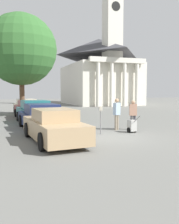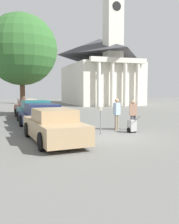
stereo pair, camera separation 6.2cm
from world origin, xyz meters
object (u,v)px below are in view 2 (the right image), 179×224
object	(u,v)px
parking_meter	(101,115)
church	(100,68)
parked_car_cream	(27,107)
equipment_cart	(132,125)
person_supervisor	(133,113)
parked_car_teal	(35,112)
person_worker	(117,112)
parked_car_tan	(53,126)
parked_car_maroon	(31,110)
parked_car_navy	(41,117)

from	to	relation	value
parking_meter	church	xyz separation A→B (m)	(10.91, 27.95, 5.08)
parking_meter	parked_car_cream	bearing A→B (deg)	101.86
parked_car_cream	equipment_cart	distance (m)	13.61
church	person_supervisor	bearing A→B (deg)	-107.55
parked_car_teal	person_worker	size ratio (longest dim) A/B	2.61
parked_car_teal	equipment_cart	bearing A→B (deg)	-57.23
parked_car_tan	parked_car_cream	size ratio (longest dim) A/B	1.03
parked_car_cream	equipment_cart	xyz separation A→B (m)	(4.51, -12.84, -0.31)
parked_car_tan	parked_car_cream	world-z (taller)	parked_car_tan
person_worker	church	distance (m)	29.02
parked_car_teal	equipment_cart	world-z (taller)	parked_car_teal
parked_car_tan	parking_meter	distance (m)	2.91
parked_car_cream	person_supervisor	bearing A→B (deg)	-72.34
church	parked_car_cream	bearing A→B (deg)	-131.91
parked_car_maroon	parking_meter	world-z (taller)	parking_meter
parked_car_maroon	person_supervisor	world-z (taller)	person_supervisor
person_supervisor	parked_car_navy	bearing A→B (deg)	-0.08
parked_car_tan	parked_car_teal	bearing A→B (deg)	85.25
person_supervisor	church	distance (m)	29.02
parked_car_teal	church	distance (m)	26.52
person_worker	person_supervisor	world-z (taller)	person_worker
parked_car_teal	church	xyz separation A→B (m)	(13.60, 22.13, 5.35)
parked_car_teal	person_supervisor	size ratio (longest dim) A/B	2.74
parked_car_navy	parked_car_cream	bearing A→B (deg)	85.25
parking_meter	church	distance (m)	30.43
parking_meter	equipment_cart	distance (m)	1.92
church	parked_car_maroon	bearing A→B (deg)	-125.73
parked_car_teal	parked_car_navy	bearing A→B (deg)	-94.74
parked_car_tan	church	bearing A→B (deg)	60.14
parked_car_navy	person_supervisor	world-z (taller)	person_supervisor
parked_car_teal	church	world-z (taller)	church
person_supervisor	church	xyz separation A→B (m)	(8.61, 27.24, 5.10)
parking_meter	equipment_cart	world-z (taller)	parking_meter
parked_car_cream	church	world-z (taller)	church
parked_car_navy	parked_car_teal	bearing A→B (deg)	85.26
parked_car_tan	parked_car_navy	distance (m)	3.78
parked_car_teal	person_worker	distance (m)	6.32
person_worker	church	size ratio (longest dim) A/B	0.07
person_supervisor	church	bearing A→B (deg)	-85.79
parked_car_navy	parking_meter	bearing A→B (deg)	-49.93
parking_meter	person_worker	bearing A→B (deg)	35.73
parked_car_tan	parked_car_maroon	distance (m)	10.12
parked_car_teal	person_supervisor	distance (m)	7.15
parked_car_cream	person_worker	distance (m)	12.49
parked_car_tan	person_supervisor	world-z (taller)	person_supervisor
equipment_cart	person_supervisor	bearing A→B (deg)	53.80
parked_car_tan	parked_car_navy	bearing A→B (deg)	85.24
person_worker	equipment_cart	world-z (taller)	person_worker
parked_car_tan	church	distance (m)	32.50
person_supervisor	equipment_cart	bearing A→B (deg)	79.13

